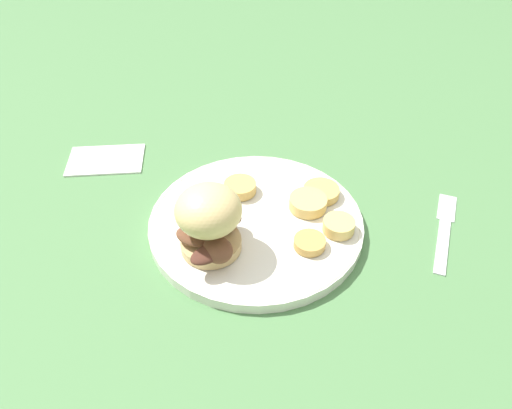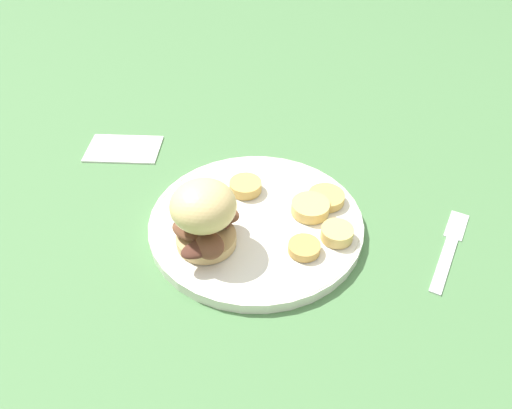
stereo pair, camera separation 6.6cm
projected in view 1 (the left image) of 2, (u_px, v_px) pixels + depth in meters
name	position (u px, v px, depth m)	size (l,w,h in m)	color
ground_plane	(256.00, 227.00, 0.69)	(4.00, 4.00, 0.00)	#4C7A47
dinner_plate	(256.00, 222.00, 0.68)	(0.29, 0.29, 0.02)	white
sandwich	(210.00, 221.00, 0.60)	(0.11, 0.09, 0.09)	tan
potato_round_0	(339.00, 226.00, 0.65)	(0.04, 0.04, 0.02)	#DBB766
potato_round_1	(240.00, 187.00, 0.71)	(0.05, 0.05, 0.01)	tan
potato_round_2	(308.00, 203.00, 0.69)	(0.05, 0.05, 0.02)	#DBB766
potato_round_3	(321.00, 192.00, 0.71)	(0.05, 0.05, 0.01)	tan
potato_round_4	(310.00, 243.00, 0.63)	(0.04, 0.04, 0.01)	tan
fork	(444.00, 230.00, 0.68)	(0.16, 0.05, 0.00)	silver
napkin	(106.00, 159.00, 0.80)	(0.12, 0.08, 0.01)	white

